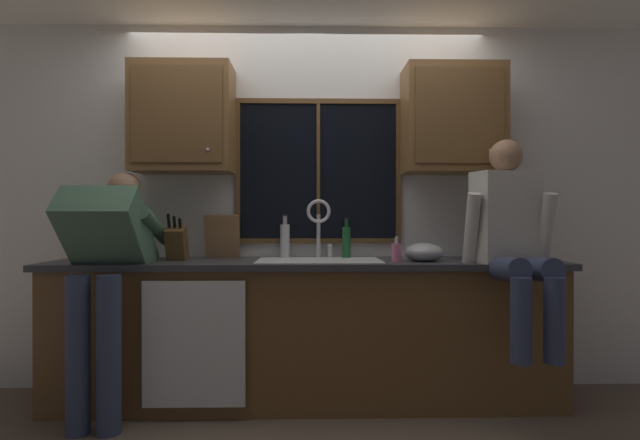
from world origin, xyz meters
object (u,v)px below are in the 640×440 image
object	(u,v)px
knife_block	(177,244)
bottle_green_glass	(346,241)
cutting_board	(222,236)
mixing_bowl	(424,252)
soap_dispenser	(396,252)
person_sitting_on_counter	(512,233)
bottle_tall_clear	(285,240)
person_standing	(106,262)

from	to	relation	value
knife_block	bottle_green_glass	world-z (taller)	knife_block
knife_block	cutting_board	bearing A→B (deg)	38.85
mixing_bowl	soap_dispenser	bearing A→B (deg)	-159.60
person_sitting_on_counter	knife_block	bearing A→B (deg)	172.28
person_sitting_on_counter	bottle_tall_clear	xyz separation A→B (m)	(-1.39, 0.48, -0.06)
soap_dispenser	bottle_green_glass	xyz separation A→B (m)	(-0.29, 0.33, 0.05)
person_sitting_on_counter	bottle_green_glass	size ratio (longest dim) A/B	4.56
mixing_bowl	bottle_tall_clear	distance (m)	0.95
mixing_bowl	soap_dispenser	world-z (taller)	soap_dispenser
person_standing	bottle_green_glass	size ratio (longest dim) A/B	5.39
knife_block	cutting_board	distance (m)	0.33
bottle_tall_clear	bottle_green_glass	bearing A→B (deg)	-2.82
cutting_board	bottle_tall_clear	distance (m)	0.43
cutting_board	soap_dispenser	world-z (taller)	cutting_board
mixing_bowl	person_sitting_on_counter	bearing A→B (deg)	-22.59
person_sitting_on_counter	soap_dispenser	distance (m)	0.70
knife_block	mixing_bowl	distance (m)	1.59
person_standing	mixing_bowl	world-z (taller)	person_standing
knife_block	bottle_tall_clear	distance (m)	0.72
cutting_board	mixing_bowl	xyz separation A→B (m)	(1.33, -0.29, -0.09)
person_standing	cutting_board	distance (m)	0.78
bottle_green_glass	bottle_tall_clear	distance (m)	0.42
person_standing	bottle_green_glass	bearing A→B (deg)	18.07
person_sitting_on_counter	soap_dispenser	world-z (taller)	person_sitting_on_counter
person_sitting_on_counter	bottle_green_glass	distance (m)	1.07
person_standing	bottle_green_glass	xyz separation A→B (m)	(1.45, 0.47, 0.10)
person_sitting_on_counter	person_standing	bearing A→B (deg)	-179.75
bottle_green_glass	person_sitting_on_counter	bearing A→B (deg)	-25.62
person_sitting_on_counter	soap_dispenser	xyz separation A→B (m)	(-0.68, 0.13, -0.12)
cutting_board	bottle_tall_clear	bearing A→B (deg)	-0.89
knife_block	bottle_green_glass	size ratio (longest dim) A/B	1.16
person_standing	person_sitting_on_counter	bearing A→B (deg)	0.25
soap_dispenser	bottle_tall_clear	size ratio (longest dim) A/B	0.54
mixing_bowl	knife_block	bearing A→B (deg)	177.15
bottle_green_glass	cutting_board	bearing A→B (deg)	178.16
cutting_board	mixing_bowl	bearing A→B (deg)	-12.14
cutting_board	soap_dispenser	bearing A→B (deg)	-17.33
cutting_board	mixing_bowl	distance (m)	1.37
person_standing	bottle_tall_clear	size ratio (longest dim) A/B	4.98
person_standing	mixing_bowl	distance (m)	1.94
person_standing	bottle_tall_clear	world-z (taller)	person_standing
knife_block	bottle_tall_clear	xyz separation A→B (m)	(0.69, 0.20, 0.02)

